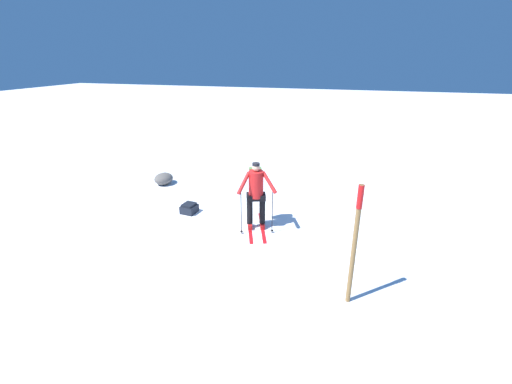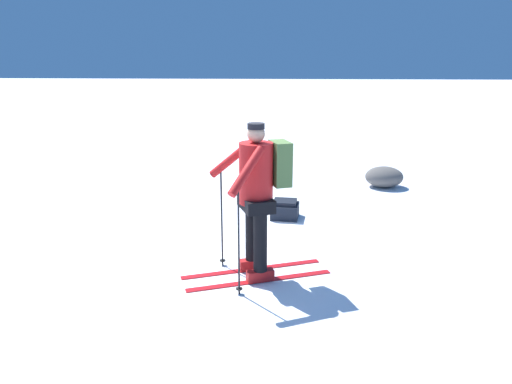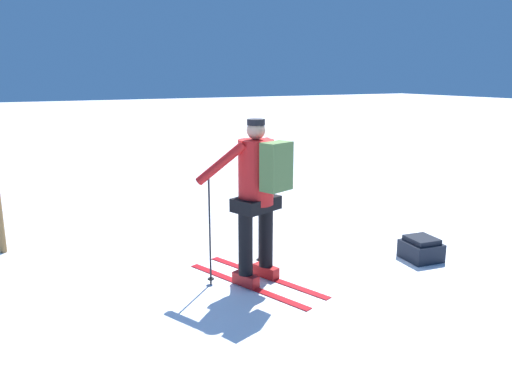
% 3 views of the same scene
% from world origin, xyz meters
% --- Properties ---
extents(ground_plane, '(80.00, 80.00, 0.00)m').
position_xyz_m(ground_plane, '(0.00, 0.00, 0.00)').
color(ground_plane, white).
extents(skier, '(1.71, 1.07, 1.73)m').
position_xyz_m(skier, '(0.73, -0.57, 1.02)').
color(skier, red).
rests_on(skier, ground_plane).
extents(dropped_backpack, '(0.45, 0.43, 0.28)m').
position_xyz_m(dropped_backpack, '(1.04, 1.47, 0.13)').
color(dropped_backpack, black).
rests_on(dropped_backpack, ground_plane).
extents(trail_marker, '(0.10, 0.10, 2.24)m').
position_xyz_m(trail_marker, '(-1.55, -2.97, 1.30)').
color(trail_marker, olive).
rests_on(trail_marker, ground_plane).
extents(rock_boulder, '(0.70, 0.59, 0.38)m').
position_xyz_m(rock_boulder, '(2.90, 3.36, 0.19)').
color(rock_boulder, '#5B5651').
rests_on(rock_boulder, ground_plane).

